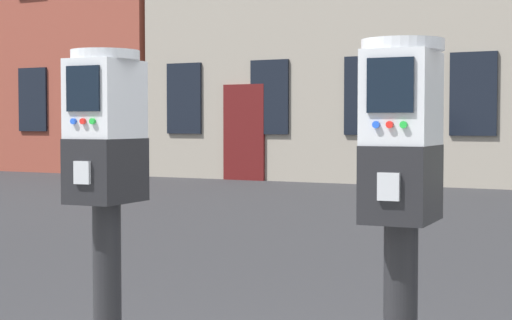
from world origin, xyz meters
TOP-DOWN VIEW (x-y plane):
  - parking_meter_near_kerb at (-0.51, -0.29)m, footprint 0.23×0.26m
  - parking_meter_twin_adjacent at (0.46, -0.29)m, footprint 0.23×0.26m

SIDE VIEW (x-z plane):
  - parking_meter_twin_adjacent at x=0.46m, z-range 0.39..1.74m
  - parking_meter_near_kerb at x=-0.51m, z-range 0.40..1.75m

